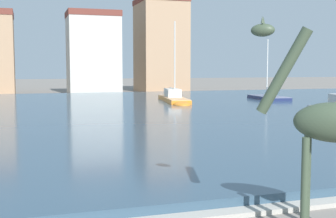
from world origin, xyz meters
name	(u,v)px	position (x,y,z in m)	size (l,w,h in m)	color
harbor_water	(66,113)	(0.00, 32.37, 0.18)	(90.78, 48.79, 0.35)	#334C60
giraffe_statue	(328,126)	(2.91, 5.79, 2.35)	(2.23, 2.01, 4.60)	#3D4C38
sailboat_navy	(266,99)	(20.69, 38.83, 0.37)	(2.65, 6.67, 6.44)	navy
sailboat_orange	(175,100)	(10.49, 38.03, 0.52)	(3.11, 9.64, 7.86)	orange
townhouse_tall_gabled	(93,53)	(6.03, 59.53, 5.59)	(6.97, 5.73, 11.14)	beige
townhouse_corner_house	(161,45)	(16.46, 62.33, 6.90)	(6.73, 7.86, 13.78)	tan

